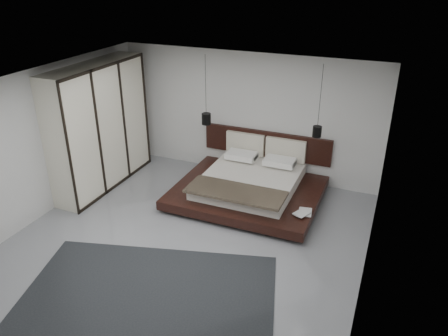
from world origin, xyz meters
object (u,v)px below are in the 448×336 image
at_px(lattice_screen, 122,111).
at_px(wardrobe, 100,127).
at_px(pendant_right, 317,131).
at_px(pendant_left, 206,119).
at_px(rug, 145,304).
at_px(bed, 250,184).

bearing_deg(lattice_screen, wardrobe, -77.84).
relative_size(lattice_screen, pendant_right, 1.82).
height_order(pendant_left, rug, pendant_left).
height_order(lattice_screen, rug, lattice_screen).
height_order(bed, pendant_right, pendant_right).
bearing_deg(pendant_right, bed, -158.45).
distance_m(wardrobe, rug, 4.34).
bearing_deg(pendant_right, lattice_screen, 179.09).
bearing_deg(rug, pendant_left, 102.05).
bearing_deg(bed, wardrobe, -169.00).
bearing_deg(pendant_left, rug, -77.95).
bearing_deg(rug, lattice_screen, 126.86).
height_order(wardrobe, rug, wardrobe).
distance_m(lattice_screen, pendant_right, 4.65).
distance_m(pendant_right, rug, 4.60).
relative_size(pendant_left, pendant_right, 1.05).
distance_m(pendant_left, rug, 4.40).
xyz_separation_m(lattice_screen, pendant_right, (4.64, -0.07, 0.18)).
xyz_separation_m(lattice_screen, wardrobe, (0.25, -1.17, 0.03)).
bearing_deg(bed, lattice_screen, 170.96).
bearing_deg(rug, wardrobe, 133.80).
relative_size(pendant_right, wardrobe, 0.53).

